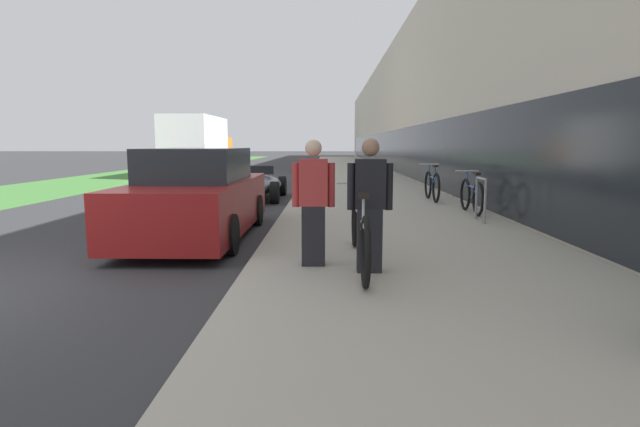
# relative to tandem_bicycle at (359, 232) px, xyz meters

# --- Properties ---
(sidewalk_slab) EXTENTS (4.49, 70.00, 0.12)m
(sidewalk_slab) POSITION_rel_tandem_bicycle_xyz_m (0.85, 19.74, -0.46)
(sidewalk_slab) COLOR #A39E8E
(sidewalk_slab) RESTS_ON ground
(storefront_facade) EXTENTS (10.01, 70.00, 7.26)m
(storefront_facade) POSITION_rel_tandem_bicycle_xyz_m (8.14, 27.74, 3.10)
(storefront_facade) COLOR beige
(storefront_facade) RESTS_ON ground
(lawn_strip) EXTENTS (4.45, 70.00, 0.03)m
(lawn_strip) POSITION_rel_tandem_bicycle_xyz_m (-10.57, 23.74, -0.51)
(lawn_strip) COLOR #3D7533
(lawn_strip) RESTS_ON ground
(tandem_bicycle) EXTENTS (0.52, 2.87, 0.95)m
(tandem_bicycle) POSITION_rel_tandem_bicycle_xyz_m (0.00, 0.00, 0.00)
(tandem_bicycle) COLOR black
(tandem_bicycle) RESTS_ON sidewalk_slab
(person_rider) EXTENTS (0.52, 0.20, 1.53)m
(person_rider) POSITION_rel_tandem_bicycle_xyz_m (0.09, -0.37, 0.37)
(person_rider) COLOR black
(person_rider) RESTS_ON sidewalk_slab
(person_bystander) EXTENTS (0.52, 0.20, 1.52)m
(person_bystander) POSITION_rel_tandem_bicycle_xyz_m (-0.56, -0.07, 0.36)
(person_bystander) COLOR black
(person_bystander) RESTS_ON sidewalk_slab
(bike_rack_hoop) EXTENTS (0.05, 0.60, 0.84)m
(bike_rack_hoop) POSITION_rel_tandem_bicycle_xyz_m (2.53, 3.48, 0.11)
(bike_rack_hoop) COLOR gray
(bike_rack_hoop) RESTS_ON sidewalk_slab
(cruiser_bike_nearest) EXTENTS (0.52, 1.69, 0.90)m
(cruiser_bike_nearest) POSITION_rel_tandem_bicycle_xyz_m (2.69, 4.65, -0.02)
(cruiser_bike_nearest) COLOR black
(cruiser_bike_nearest) RESTS_ON sidewalk_slab
(cruiser_bike_middle) EXTENTS (0.52, 1.78, 0.95)m
(cruiser_bike_middle) POSITION_rel_tandem_bicycle_xyz_m (2.34, 7.07, -0.00)
(cruiser_bike_middle) COLOR black
(cruiser_bike_middle) RESTS_ON sidewalk_slab
(parked_sedan_curbside) EXTENTS (1.77, 4.48, 1.52)m
(parked_sedan_curbside) POSITION_rel_tandem_bicycle_xyz_m (-2.59, 2.33, 0.18)
(parked_sedan_curbside) COLOR maroon
(parked_sedan_curbside) RESTS_ON ground
(vintage_roadster_curbside) EXTENTS (1.79, 3.86, 0.95)m
(vintage_roadster_curbside) POSITION_rel_tandem_bicycle_xyz_m (-2.61, 8.38, -0.11)
(vintage_roadster_curbside) COLOR #4C5156
(vintage_roadster_curbside) RESTS_ON ground
(moving_truck) EXTENTS (2.20, 6.53, 2.88)m
(moving_truck) POSITION_rel_tandem_bicycle_xyz_m (-6.73, 18.31, 0.93)
(moving_truck) COLOR orange
(moving_truck) RESTS_ON ground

